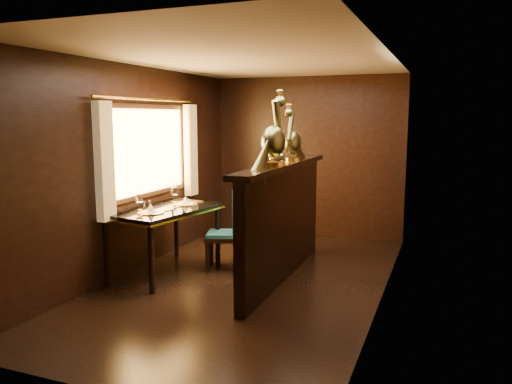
{
  "coord_description": "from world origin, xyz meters",
  "views": [
    {
      "loc": [
        2.08,
        -5.1,
        1.89
      ],
      "look_at": [
        -0.05,
        0.4,
        0.99
      ],
      "focal_mm": 35.0,
      "sensor_mm": 36.0,
      "label": 1
    }
  ],
  "objects_px": {
    "chair_right": "(270,208)",
    "peacock_left": "(274,128)",
    "chair_left": "(232,220)",
    "dining_table": "(164,214)",
    "peacock_right": "(293,132)"
  },
  "relations": [
    {
      "from": "chair_right",
      "to": "peacock_left",
      "type": "relative_size",
      "value": 1.74
    },
    {
      "from": "chair_left",
      "to": "peacock_left",
      "type": "bearing_deg",
      "value": -51.42
    },
    {
      "from": "peacock_left",
      "to": "chair_right",
      "type": "bearing_deg",
      "value": 111.62
    },
    {
      "from": "dining_table",
      "to": "peacock_right",
      "type": "relative_size",
      "value": 2.21
    },
    {
      "from": "chair_right",
      "to": "dining_table",
      "type": "bearing_deg",
      "value": -144.95
    },
    {
      "from": "chair_left",
      "to": "peacock_right",
      "type": "relative_size",
      "value": 1.76
    },
    {
      "from": "chair_right",
      "to": "peacock_right",
      "type": "height_order",
      "value": "peacock_right"
    },
    {
      "from": "peacock_left",
      "to": "peacock_right",
      "type": "bearing_deg",
      "value": 90.0
    },
    {
      "from": "dining_table",
      "to": "peacock_left",
      "type": "distance_m",
      "value": 1.72
    },
    {
      "from": "chair_right",
      "to": "peacock_right",
      "type": "distance_m",
      "value": 1.02
    },
    {
      "from": "chair_left",
      "to": "dining_table",
      "type": "bearing_deg",
      "value": -163.58
    },
    {
      "from": "chair_left",
      "to": "chair_right",
      "type": "distance_m",
      "value": 0.53
    },
    {
      "from": "chair_left",
      "to": "peacock_right",
      "type": "height_order",
      "value": "peacock_right"
    },
    {
      "from": "dining_table",
      "to": "chair_right",
      "type": "height_order",
      "value": "chair_right"
    },
    {
      "from": "dining_table",
      "to": "chair_left",
      "type": "xyz_separation_m",
      "value": [
        0.67,
        0.46,
        -0.11
      ]
    }
  ]
}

